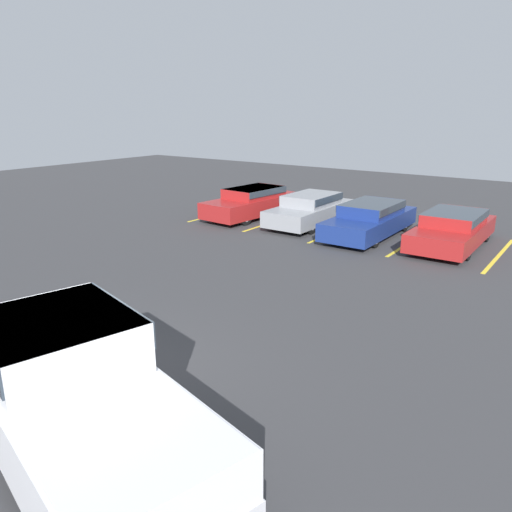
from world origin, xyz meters
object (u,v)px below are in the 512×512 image
(parked_sedan_a, at_px, (253,201))
(parked_sedan_b, at_px, (311,208))
(parked_sedan_c, at_px, (370,218))
(parked_sedan_d, at_px, (453,228))
(pickup_truck, at_px, (70,390))

(parked_sedan_a, relative_size, parked_sedan_b, 1.10)
(parked_sedan_a, bearing_deg, parked_sedan_c, 92.69)
(parked_sedan_d, bearing_deg, parked_sedan_c, -85.99)
(parked_sedan_c, bearing_deg, parked_sedan_b, -95.93)
(pickup_truck, bearing_deg, parked_sedan_b, 121.30)
(parked_sedan_a, relative_size, parked_sedan_d, 1.03)
(parked_sedan_c, bearing_deg, pickup_truck, 6.33)
(parked_sedan_b, xyz_separation_m, parked_sedan_c, (2.59, -0.25, -0.01))
(parked_sedan_d, bearing_deg, pickup_truck, -5.89)
(parked_sedan_a, height_order, parked_sedan_c, parked_sedan_a)
(parked_sedan_a, relative_size, parked_sedan_c, 1.00)
(pickup_truck, distance_m, parked_sedan_a, 15.06)
(pickup_truck, xyz_separation_m, parked_sedan_c, (-1.55, 13.30, -0.27))
(pickup_truck, relative_size, parked_sedan_d, 1.26)
(parked_sedan_c, bearing_deg, parked_sedan_d, 94.35)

